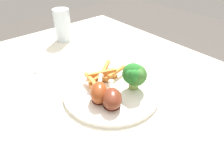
{
  "coord_description": "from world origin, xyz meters",
  "views": [
    {
      "loc": [
        0.3,
        -0.31,
        1.07
      ],
      "look_at": [
        -0.06,
        0.0,
        0.73
      ],
      "focal_mm": 33.48,
      "sensor_mm": 36.0,
      "label": 1
    }
  ],
  "objects": [
    {
      "name": "chicken_drumstick_near",
      "position": [
        -0.05,
        -0.05,
        0.74
      ],
      "size": [
        0.11,
        0.1,
        0.05
      ],
      "color": "#63230F",
      "rests_on": "dinner_plate"
    },
    {
      "name": "chicken_drumstick_far",
      "position": [
        -0.01,
        -0.04,
        0.73
      ],
      "size": [
        0.11,
        0.1,
        0.05
      ],
      "color": "#4B1A10",
      "rests_on": "dinner_plate"
    },
    {
      "name": "broccoli_floret_front",
      "position": [
        -0.02,
        0.06,
        0.76
      ],
      "size": [
        0.07,
        0.06,
        0.08
      ],
      "color": "#8DBC56",
      "rests_on": "dinner_plate"
    },
    {
      "name": "broccoli_floret_middle",
      "position": [
        -0.02,
        0.05,
        0.76
      ],
      "size": [
        0.07,
        0.06,
        0.08
      ],
      "color": "#86A24F",
      "rests_on": "dinner_plate"
    },
    {
      "name": "fork",
      "position": [
        -0.35,
        -0.04,
        0.7
      ],
      "size": [
        0.09,
        0.18,
        0.0
      ],
      "primitive_type": "cube",
      "rotation": [
        0.0,
        0.0,
        2.03
      ],
      "color": "silver",
      "rests_on": "dining_table"
    },
    {
      "name": "dinner_plate",
      "position": [
        -0.06,
        0.0,
        0.71
      ],
      "size": [
        0.27,
        0.27,
        0.01
      ],
      "primitive_type": "cylinder",
      "color": "white",
      "rests_on": "dining_table"
    },
    {
      "name": "water_glass",
      "position": [
        -0.48,
        0.09,
        0.77
      ],
      "size": [
        0.07,
        0.07,
        0.13
      ],
      "primitive_type": "cylinder",
      "color": "silver",
      "rests_on": "dining_table"
    },
    {
      "name": "dining_table",
      "position": [
        0.0,
        0.0,
        0.61
      ],
      "size": [
        1.27,
        0.85,
        0.7
      ],
      "color": "silver",
      "rests_on": "ground_plane"
    },
    {
      "name": "carrot_fries_pile",
      "position": [
        -0.11,
        0.01,
        0.73
      ],
      "size": [
        0.1,
        0.14,
        0.03
      ],
      "color": "orange",
      "rests_on": "dinner_plate"
    }
  ]
}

